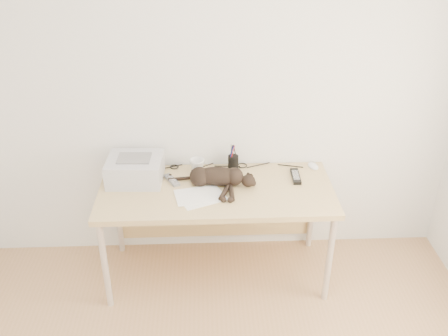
{
  "coord_description": "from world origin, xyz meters",
  "views": [
    {
      "loc": [
        -0.07,
        -1.49,
        2.54
      ],
      "look_at": [
        0.05,
        1.34,
        0.93
      ],
      "focal_mm": 40.0,
      "sensor_mm": 36.0,
      "label": 1
    }
  ],
  "objects_px": {
    "desk": "(216,199)",
    "cat": "(216,177)",
    "mouse": "(313,165)",
    "mug": "(197,166)",
    "pen_cup": "(233,162)",
    "printer": "(135,169)"
  },
  "relations": [
    {
      "from": "desk",
      "to": "cat",
      "type": "bearing_deg",
      "value": -95.91
    },
    {
      "from": "pen_cup",
      "to": "mouse",
      "type": "distance_m",
      "value": 0.59
    },
    {
      "from": "printer",
      "to": "mouse",
      "type": "height_order",
      "value": "printer"
    },
    {
      "from": "cat",
      "to": "pen_cup",
      "type": "distance_m",
      "value": 0.26
    },
    {
      "from": "desk",
      "to": "pen_cup",
      "type": "bearing_deg",
      "value": 55.77
    },
    {
      "from": "desk",
      "to": "cat",
      "type": "height_order",
      "value": "cat"
    },
    {
      "from": "desk",
      "to": "pen_cup",
      "type": "height_order",
      "value": "pen_cup"
    },
    {
      "from": "printer",
      "to": "mug",
      "type": "bearing_deg",
      "value": 12.27
    },
    {
      "from": "cat",
      "to": "pen_cup",
      "type": "height_order",
      "value": "pen_cup"
    },
    {
      "from": "mouse",
      "to": "cat",
      "type": "bearing_deg",
      "value": -178.21
    },
    {
      "from": "printer",
      "to": "pen_cup",
      "type": "height_order",
      "value": "pen_cup"
    },
    {
      "from": "printer",
      "to": "mouse",
      "type": "bearing_deg",
      "value": 5.95
    },
    {
      "from": "mug",
      "to": "mouse",
      "type": "bearing_deg",
      "value": 2.7
    },
    {
      "from": "mug",
      "to": "mouse",
      "type": "height_order",
      "value": "mug"
    },
    {
      "from": "printer",
      "to": "cat",
      "type": "xyz_separation_m",
      "value": [
        0.56,
        -0.09,
        -0.03
      ]
    },
    {
      "from": "printer",
      "to": "cat",
      "type": "distance_m",
      "value": 0.56
    },
    {
      "from": "cat",
      "to": "mug",
      "type": "distance_m",
      "value": 0.23
    },
    {
      "from": "desk",
      "to": "mouse",
      "type": "height_order",
      "value": "mouse"
    },
    {
      "from": "cat",
      "to": "pen_cup",
      "type": "relative_size",
      "value": 3.13
    },
    {
      "from": "desk",
      "to": "pen_cup",
      "type": "distance_m",
      "value": 0.3
    },
    {
      "from": "mouse",
      "to": "pen_cup",
      "type": "bearing_deg",
      "value": 164.52
    },
    {
      "from": "desk",
      "to": "cat",
      "type": "distance_m",
      "value": 0.2
    }
  ]
}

